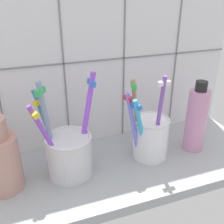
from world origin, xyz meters
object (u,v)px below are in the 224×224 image
toothbrush_cup_left (69,152)px  toothbrush_cup_right (150,136)px  ceramic_vase (0,159)px  soap_bottle (195,119)px

toothbrush_cup_left → toothbrush_cup_right: (16.60, -0.16, 0.22)cm
ceramic_vase → soap_bottle: soap_bottle is taller
toothbrush_cup_left → soap_bottle: bearing=-1.0°
toothbrush_cup_left → soap_bottle: (26.96, -0.45, 2.40)cm
toothbrush_cup_right → ceramic_vase: 28.22cm
toothbrush_cup_right → ceramic_vase: toothbrush_cup_right is taller
toothbrush_cup_right → soap_bottle: bearing=-1.6°
toothbrush_cup_right → soap_bottle: toothbrush_cup_right is taller
toothbrush_cup_left → ceramic_vase: size_ratio=1.41×
toothbrush_cup_right → soap_bottle: (10.36, -0.29, 2.18)cm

